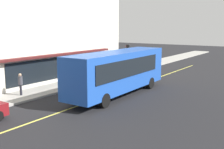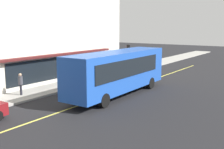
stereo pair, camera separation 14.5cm
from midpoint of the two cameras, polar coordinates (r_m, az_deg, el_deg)
name	(u,v)px [view 1 (the left image)]	position (r m, az deg, el deg)	size (l,w,h in m)	color
ground	(126,89)	(24.29, 2.79, -2.99)	(120.00, 120.00, 0.00)	black
sidewalk	(81,81)	(27.34, -6.65, -1.42)	(80.00, 3.14, 0.15)	#9E9B93
lane_centre_stripe	(126,89)	(24.29, 2.79, -2.99)	(36.00, 0.16, 0.01)	#D8D14C
storefront_building	(23,35)	(31.25, -18.17, 7.89)	(20.70, 11.66, 9.17)	silver
bus	(119,70)	(21.82, 1.22, 0.85)	(11.16, 2.70, 3.50)	#1E4CAD
traffic_light	(128,52)	(32.40, 3.24, 4.80)	(0.30, 0.52, 3.20)	#2D2D33
car_navy	(132,70)	(30.18, 4.09, 0.98)	(4.40, 2.06, 1.52)	navy
pedestrian_waiting	(20,82)	(22.41, -18.70, -1.52)	(0.34, 0.34, 1.72)	black
pedestrian_by_curb	(84,71)	(26.78, -6.01, 0.76)	(0.34, 0.34, 1.72)	black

